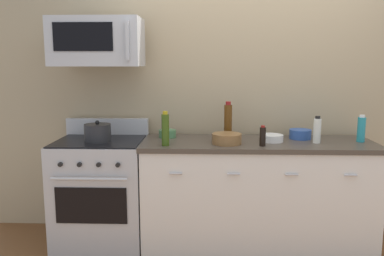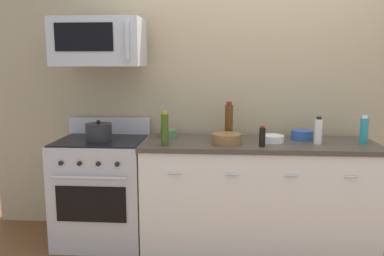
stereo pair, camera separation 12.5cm
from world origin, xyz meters
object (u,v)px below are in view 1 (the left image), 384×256
range_oven (102,190)px  bottle_soy_sauce_dark (263,136)px  bottle_olive_oil (165,129)px  stockpot (98,133)px  bowl_green_glaze (167,133)px  bowl_blue_mixing (300,134)px  bottle_wine_amber (228,121)px  bowl_white_ceramic (271,138)px  bottle_vinegar_white (317,130)px  bottle_dish_soap (361,129)px  bowl_wooden_salad (227,138)px  microwave (97,42)px

range_oven → bottle_soy_sauce_dark: 1.48m
bottle_olive_oil → stockpot: 0.61m
bottle_olive_oil → bowl_green_glaze: size_ratio=1.81×
bowl_blue_mixing → bottle_wine_amber: bearing=178.9°
bottle_wine_amber → stockpot: (-1.11, -0.19, -0.08)m
bottle_soy_sauce_dark → bowl_white_ceramic: (0.10, 0.19, -0.05)m
range_oven → bottle_vinegar_white: bearing=-1.8°
bottle_dish_soap → bowl_wooden_salad: bottle_dish_soap is taller
range_oven → bowl_white_ceramic: 1.55m
bottle_soy_sauce_dark → stockpot: bearing=174.2°
bottle_olive_oil → bottle_dish_soap: 1.65m
bowl_blue_mixing → bowl_white_ceramic: (-0.27, -0.13, -0.01)m
range_oven → bowl_wooden_salad: size_ratio=4.39×
bottle_vinegar_white → bowl_green_glaze: (-1.26, 0.21, -0.07)m
stockpot → bottle_dish_soap: bearing=1.6°
microwave → bottle_vinegar_white: (1.84, -0.10, -0.72)m
bottle_vinegar_white → bowl_blue_mixing: bearing=116.4°
bottle_vinegar_white → stockpot: size_ratio=1.01×
bottle_dish_soap → range_oven: bearing=-179.8°
range_oven → bowl_white_ceramic: size_ratio=5.45×
bowl_blue_mixing → bowl_wooden_salad: bearing=-159.8°
range_oven → bowl_wooden_salad: 1.20m
microwave → bowl_white_ceramic: microwave is taller
bottle_soy_sauce_dark → bottle_dish_soap: bearing=13.2°
bowl_white_ceramic → range_oven: bearing=-180.0°
range_oven → bottle_vinegar_white: bottle_vinegar_white is taller
range_oven → stockpot: size_ratio=4.78×
microwave → bowl_blue_mixing: bearing=2.7°
range_oven → microwave: bearing=89.7°
microwave → bottle_olive_oil: (0.59, -0.25, -0.70)m
bottle_dish_soap → bottle_vinegar_white: bearing=-170.4°
bottle_vinegar_white → range_oven: bearing=178.2°
bottle_vinegar_white → bottle_wine_amber: bottle_wine_amber is taller
bottle_wine_amber → bowl_white_ceramic: bearing=-21.0°
microwave → bottle_wine_amber: bearing=4.9°
bottle_dish_soap → bowl_green_glaze: size_ratio=1.49×
range_oven → bowl_blue_mixing: 1.82m
microwave → bowl_green_glaze: size_ratio=4.85×
bowl_green_glaze → range_oven: bearing=-165.1°
range_oven → bottle_dish_soap: bottle_dish_soap is taller
bottle_wine_amber → bowl_blue_mixing: bottle_wine_amber is taller
bowl_green_glaze → bowl_white_ceramic: 0.91m
bottle_olive_oil → bowl_green_glaze: 0.37m
stockpot → bottle_soy_sauce_dark: bearing=-5.8°
bottle_dish_soap → bowl_green_glaze: (-1.65, 0.14, -0.07)m
bottle_soy_sauce_dark → bottle_olive_oil: size_ratio=0.60×
bowl_blue_mixing → bottle_olive_oil: bearing=-163.9°
range_oven → stockpot: 0.53m
bottle_vinegar_white → bottle_wine_amber: (-0.73, 0.20, 0.05)m
bottle_vinegar_white → bottle_dish_soap: bottle_dish_soap is taller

